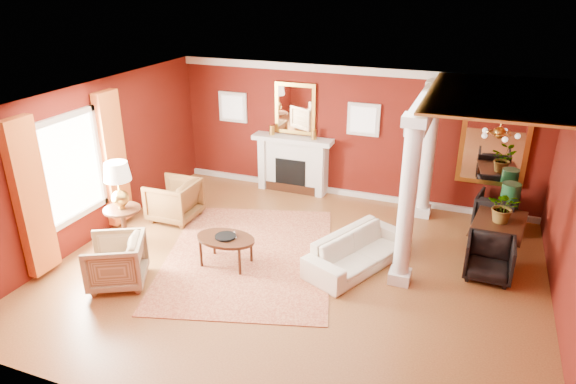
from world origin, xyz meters
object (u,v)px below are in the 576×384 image
at_px(armchair_stripe, 116,259).
at_px(armchair_leopard, 174,198).
at_px(coffee_table, 226,240).
at_px(side_table, 119,190).
at_px(sofa, 359,245).
at_px(dining_table, 500,229).

bearing_deg(armchair_stripe, armchair_leopard, 162.69).
relative_size(coffee_table, side_table, 0.64).
xyz_separation_m(sofa, dining_table, (2.24, 1.46, 0.03)).
distance_m(armchair_leopard, side_table, 1.48).
relative_size(side_table, dining_table, 1.07).
xyz_separation_m(coffee_table, side_table, (-2.04, -0.07, 0.64)).
bearing_deg(coffee_table, side_table, -177.92).
height_order(sofa, side_table, side_table).
height_order(armchair_leopard, side_table, side_table).
xyz_separation_m(side_table, dining_table, (6.42, 2.30, -0.70)).
height_order(armchair_leopard, coffee_table, armchair_leopard).
xyz_separation_m(sofa, armchair_stripe, (-3.51, -1.92, 0.05)).
xyz_separation_m(armchair_leopard, dining_table, (6.20, 0.99, -0.04)).
bearing_deg(armchair_leopard, side_table, -10.21).
distance_m(armchair_leopard, dining_table, 6.28).
distance_m(sofa, coffee_table, 2.27).
xyz_separation_m(armchair_stripe, side_table, (-0.67, 1.09, 0.68)).
distance_m(sofa, dining_table, 2.67).
height_order(coffee_table, dining_table, dining_table).
distance_m(armchair_leopard, armchair_stripe, 2.44).
relative_size(coffee_table, dining_table, 0.68).
distance_m(sofa, armchair_stripe, 4.00).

